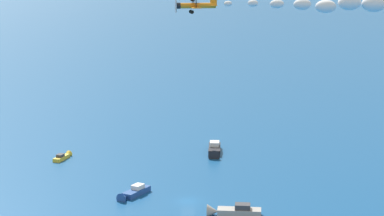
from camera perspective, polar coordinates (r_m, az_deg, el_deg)
name	(u,v)px	position (r m, az deg, el deg)	size (l,w,h in m)	color
ground_plane	(188,201)	(135.98, -0.33, -7.37)	(2000.00, 2000.00, 0.00)	navy
motorboat_far_stbd	(63,157)	(166.61, -10.16, -3.81)	(6.43, 4.09, 1.83)	gold
motorboat_offshore	(232,211)	(128.70, 3.16, -8.15)	(4.36, 9.86, 2.77)	#9E9993
motorboat_ahead	(214,150)	(168.26, 1.79, -3.36)	(10.83, 4.31, 3.06)	black
motorboat_mid_cluster	(133,193)	(138.85, -4.70, -6.72)	(7.99, 6.77, 2.43)	#23478C
biplane_lead	(194,5)	(118.07, 0.19, 8.17)	(7.27, 6.78, 3.57)	orange
smoke_trail_lead	(341,4)	(124.06, 11.67, 8.06)	(3.51, 27.74, 3.03)	silver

